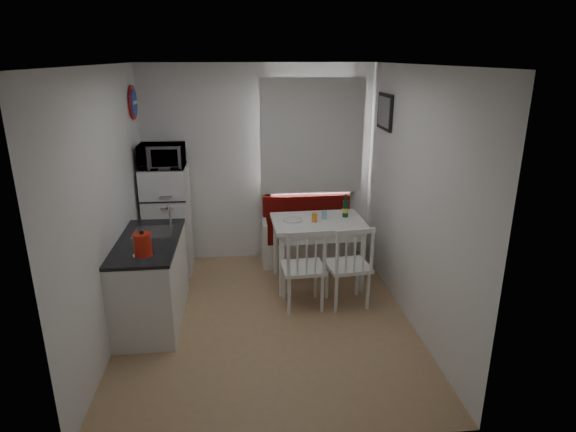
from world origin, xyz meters
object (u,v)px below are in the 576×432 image
at_px(fridge, 168,220).
at_px(wine_bottle, 346,206).
at_px(chair_right, 350,258).
at_px(kitchen_counter, 151,280).
at_px(microwave, 162,156).
at_px(dining_table, 318,228).
at_px(kettle, 143,245).
at_px(bench, 307,241).
at_px(chair_left, 304,261).

height_order(fridge, wine_bottle, fridge).
bearing_deg(chair_right, wine_bottle, 75.55).
distance_m(kitchen_counter, microwave, 1.60).
xyz_separation_m(dining_table, kettle, (-1.82, -1.15, 0.31)).
relative_size(bench, wine_bottle, 4.33).
bearing_deg(fridge, dining_table, -16.79).
xyz_separation_m(dining_table, wine_bottle, (0.35, 0.10, 0.23)).
height_order(fridge, microwave, microwave).
relative_size(chair_left, wine_bottle, 1.80).
relative_size(kettle, wine_bottle, 0.91).
xyz_separation_m(fridge, microwave, (0.00, -0.05, 0.84)).
height_order(bench, kettle, kettle).
xyz_separation_m(chair_right, kettle, (-2.07, -0.48, 0.43)).
distance_m(kitchen_counter, fridge, 1.27).
relative_size(bench, kettle, 4.74).
bearing_deg(kitchen_counter, bench, 36.42).
xyz_separation_m(kitchen_counter, bench, (1.83, 1.35, -0.16)).
xyz_separation_m(kitchen_counter, microwave, (0.02, 1.19, 1.07)).
height_order(chair_left, microwave, microwave).
distance_m(kitchen_counter, kettle, 0.74).
distance_m(chair_right, fridge, 2.43).
relative_size(kitchen_counter, chair_right, 2.55).
relative_size(fridge, microwave, 2.56).
height_order(kitchen_counter, chair_right, kitchen_counter).
distance_m(bench, wine_bottle, 0.95).
height_order(dining_table, fridge, fridge).
xyz_separation_m(bench, chair_left, (-0.22, -1.33, 0.30)).
bearing_deg(fridge, bench, 3.43).
bearing_deg(chair_left, wine_bottle, 48.92).
distance_m(chair_left, kettle, 1.69).
bearing_deg(microwave, chair_left, -36.38).
height_order(chair_left, kettle, kettle).
height_order(kitchen_counter, chair_left, kitchen_counter).
relative_size(bench, fridge, 0.90).
bearing_deg(kitchen_counter, fridge, 89.10).
height_order(kitchen_counter, kettle, kettle).
relative_size(kitchen_counter, fridge, 0.96).
bearing_deg(chair_right, dining_table, 103.44).
height_order(dining_table, chair_left, chair_left).
bearing_deg(bench, chair_right, -78.09).
relative_size(bench, microwave, 2.31).
height_order(chair_left, wine_bottle, wine_bottle).
xyz_separation_m(microwave, wine_bottle, (2.20, -0.41, -0.57)).
relative_size(kitchen_counter, dining_table, 1.19).
xyz_separation_m(kitchen_counter, chair_left, (1.62, 0.02, 0.14)).
bearing_deg(kitchen_counter, chair_right, 0.48).
height_order(kitchen_counter, bench, kitchen_counter).
distance_m(bench, microwave, 2.20).
height_order(dining_table, wine_bottle, wine_bottle).
distance_m(kitchen_counter, chair_right, 2.12).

